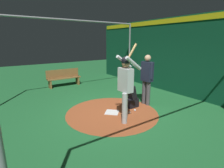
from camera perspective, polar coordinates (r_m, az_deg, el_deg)
The scene contains 11 objects.
ground_plane at distance 5.64m, azimuth 0.00°, elevation -9.41°, with size 27.51×27.51×0.00m, color #216633.
dirt_circle at distance 5.63m, azimuth 0.00°, elevation -9.38°, with size 2.93×2.93×0.01m, color #9E4C28.
home_plate at distance 5.63m, azimuth 0.00°, elevation -9.30°, with size 0.42×0.42×0.01m, color white.
batter at distance 4.78m, azimuth 4.53°, elevation 0.56°, with size 0.68×0.49×2.17m.
catcher at distance 6.01m, azimuth 6.02°, elevation -3.98°, with size 0.58×0.40×0.99m.
umpire at distance 6.20m, azimuth 11.42°, elevation 2.26°, with size 0.22×0.49×1.78m.
back_wall at distance 7.79m, azimuth 22.49°, elevation 8.42°, with size 0.23×11.51×3.22m.
cage_frame at distance 5.17m, azimuth 0.00°, elevation 13.37°, with size 6.05×5.58×3.09m.
bench at distance 9.07m, azimuth -15.64°, elevation 2.09°, with size 1.67×0.36×0.85m.
baseball_0 at distance 5.56m, azimuth 5.89°, elevation -9.33°, with size 0.07×0.07×0.07m, color white.
baseball_1 at distance 5.76m, azimuth 7.56°, elevation -8.55°, with size 0.07×0.07×0.07m, color white.
Camera 1 is at (2.92, 4.26, 2.25)m, focal length 27.73 mm.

